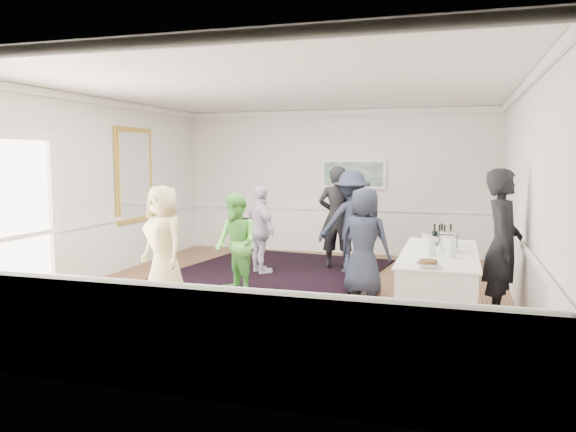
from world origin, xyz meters
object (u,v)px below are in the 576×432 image
(serving_table, at_px, (438,291))
(ice_bucket, at_px, (448,242))
(bartender, at_px, (503,245))
(nut_bowl, at_px, (428,264))
(guest_green, at_px, (236,244))
(guest_navy, at_px, (364,241))
(guest_dark_a, at_px, (352,222))
(guest_lilac, at_px, (261,230))
(guest_tan, at_px, (163,243))
(guest_dark_b, at_px, (337,218))

(serving_table, distance_m, ice_bucket, 0.62)
(bartender, relative_size, nut_bowl, 7.51)
(guest_green, distance_m, guest_navy, 2.02)
(guest_green, xyz_separation_m, guest_dark_a, (1.46, 2.07, 0.16))
(guest_lilac, bearing_deg, guest_green, 139.00)
(guest_tan, relative_size, ice_bucket, 6.67)
(guest_tan, distance_m, guest_dark_a, 3.62)
(guest_dark_b, height_order, nut_bowl, guest_dark_b)
(serving_table, xyz_separation_m, nut_bowl, (-0.09, -1.01, 0.52))
(guest_dark_a, bearing_deg, serving_table, 90.45)
(bartender, xyz_separation_m, ice_bucket, (-0.68, -0.51, 0.09))
(bartender, height_order, guest_navy, bartender)
(guest_green, xyz_separation_m, guest_dark_b, (1.12, 2.39, 0.20))
(bartender, bearing_deg, guest_tan, 100.91)
(guest_dark_b, bearing_deg, guest_dark_a, 134.89)
(guest_dark_a, height_order, guest_dark_b, guest_dark_b)
(guest_green, bearing_deg, guest_navy, 56.15)
(guest_dark_a, height_order, ice_bucket, guest_dark_a)
(serving_table, bearing_deg, bartender, 39.52)
(serving_table, relative_size, ice_bucket, 9.26)
(guest_lilac, height_order, guest_dark_a, guest_dark_a)
(bartender, distance_m, guest_tan, 4.81)
(bartender, relative_size, guest_tan, 1.16)
(guest_green, relative_size, guest_dark_b, 0.80)
(bartender, xyz_separation_m, guest_lilac, (-4.04, 1.92, -0.19))
(bartender, bearing_deg, serving_table, 136.76)
(guest_dark_b, relative_size, ice_bucket, 7.66)
(serving_table, distance_m, guest_lilac, 4.16)
(guest_lilac, bearing_deg, serving_table, -174.20)
(bartender, height_order, guest_dark_a, bartender)
(guest_lilac, bearing_deg, guest_dark_a, -118.17)
(guest_dark_a, xyz_separation_m, ice_bucket, (1.76, -2.94, 0.14))
(serving_table, bearing_deg, guest_lilac, 141.92)
(guest_navy, bearing_deg, nut_bowl, 126.34)
(guest_dark_a, xyz_separation_m, nut_bowl, (1.58, -4.09, 0.06))
(guest_tan, height_order, guest_green, guest_tan)
(guest_dark_a, relative_size, nut_bowl, 7.13)
(bartender, relative_size, guest_navy, 1.19)
(guest_lilac, height_order, nut_bowl, guest_lilac)
(guest_navy, distance_m, nut_bowl, 2.82)
(serving_table, distance_m, guest_tan, 4.06)
(guest_dark_a, relative_size, guest_dark_b, 0.96)
(guest_dark_a, distance_m, guest_navy, 1.58)
(guest_green, height_order, guest_dark_a, guest_dark_a)
(ice_bucket, bearing_deg, serving_table, -125.01)
(guest_green, bearing_deg, guest_lilac, 134.74)
(guest_dark_a, relative_size, guest_navy, 1.13)
(guest_navy, distance_m, ice_bucket, 1.95)
(guest_dark_a, height_order, guest_navy, guest_dark_a)
(guest_dark_a, height_order, nut_bowl, guest_dark_a)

